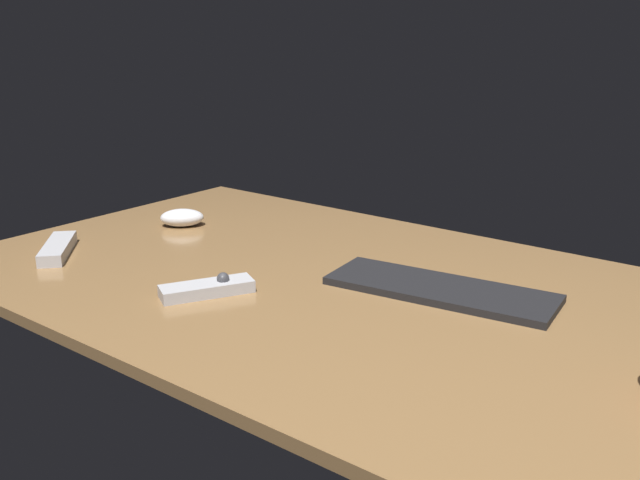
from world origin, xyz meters
The scene contains 5 objects.
desk centered at (0.00, 0.00, 1.00)cm, with size 140.00×84.00×2.00cm, color olive.
keyboard centered at (18.27, 6.99, 2.65)cm, with size 38.76×13.24×1.30cm, color black.
computer_mouse centered at (-47.85, 8.05, 3.97)cm, with size 9.69×6.02×3.93cm, color silver.
media_remote centered at (-12.56, -17.65, 3.11)cm, with size 11.81×16.10×3.50cm.
tv_remote centered at (-51.92, -20.85, 3.19)cm, with size 16.83×4.57×2.39cm, color #B7B7BC.
Camera 1 is at (70.49, -94.02, 45.97)cm, focal length 39.54 mm.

